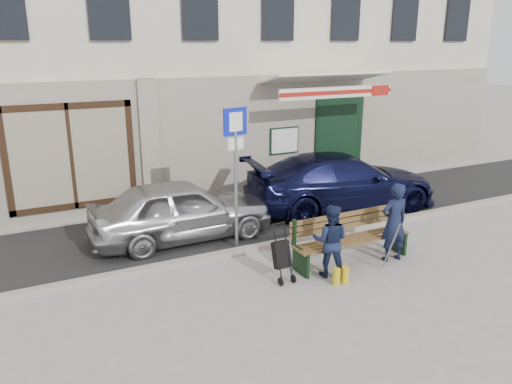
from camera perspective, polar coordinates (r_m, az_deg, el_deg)
ground at (r=9.00m, az=5.80°, el=-9.82°), size 80.00×80.00×0.00m
asphalt_lane at (r=11.51m, az=-2.46°, el=-3.65°), size 60.00×3.20×0.01m
curb at (r=10.15m, az=1.27°, el=-6.17°), size 60.00×0.18×0.12m
building at (r=15.86m, az=-11.16°, el=19.91°), size 20.00×8.27×10.00m
car_silver at (r=10.56m, az=-8.54°, el=-2.01°), size 3.82×1.56×1.30m
car_navy at (r=12.54m, az=9.72°, el=1.18°), size 5.05×2.61×1.40m
parking_sign at (r=9.62m, az=-2.35°, el=4.17°), size 0.52×0.13×2.84m
bench at (r=9.58m, az=10.64°, el=-5.35°), size 2.40×1.17×0.98m
man at (r=9.75m, az=15.49°, el=-3.36°), size 0.58×0.41×1.53m
woman at (r=8.91m, az=8.49°, el=-5.53°), size 0.82×0.79×1.32m
stroller at (r=8.75m, az=2.96°, el=-7.29°), size 0.31×0.43×1.02m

